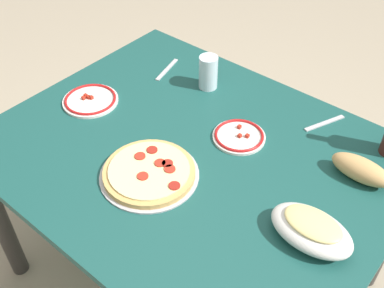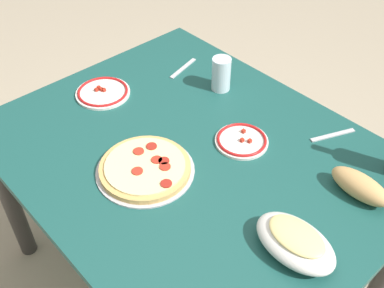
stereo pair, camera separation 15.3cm
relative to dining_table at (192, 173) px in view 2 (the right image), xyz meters
The scene contains 10 objects.
ground_plane 0.64m from the dining_table, ahead, with size 8.00×8.00×0.00m, color tan.
dining_table is the anchor object (origin of this frame).
pepperoni_pizza 0.22m from the dining_table, 80.55° to the left, with size 0.32×0.32×0.03m.
baked_pasta_dish 0.51m from the dining_table, behind, with size 0.24×0.15×0.08m.
water_glass 0.41m from the dining_table, 59.77° to the right, with size 0.07×0.07×0.13m, color silver.
side_plate_near 0.48m from the dining_table, ahead, with size 0.21×0.21×0.02m.
side_plate_far 0.21m from the dining_table, 118.60° to the right, with size 0.18×0.18×0.02m.
bread_loaf 0.56m from the dining_table, 153.59° to the right, with size 0.19×0.08×0.07m, color tan.
fork_left 0.51m from the dining_table, 123.59° to the right, with size 0.17×0.02×0.01m, color #B7B7BC.
fork_right 0.51m from the dining_table, 38.18° to the right, with size 0.17×0.02×0.01m, color #B7B7BC.
Camera 2 is at (-0.84, 0.76, 1.81)m, focal length 43.28 mm.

